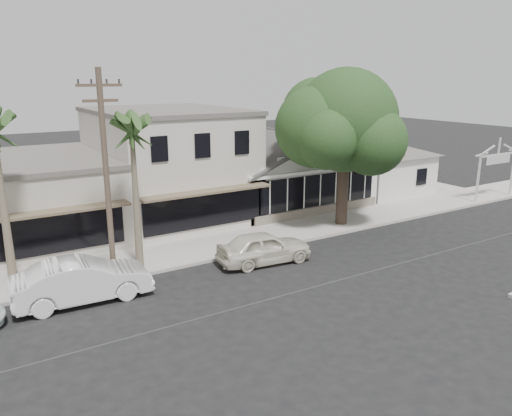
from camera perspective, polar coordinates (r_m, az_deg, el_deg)
ground at (r=22.74m, az=10.71°, el=-7.78°), size 140.00×140.00×0.00m
sidewalk_north at (r=24.52m, az=-14.65°, el=-6.12°), size 90.00×3.50×0.15m
corner_shop at (r=34.43m, az=3.13°, el=4.74°), size 10.40×8.60×5.10m
side_cottage at (r=39.14m, az=13.86°, el=3.90°), size 6.00×6.00×3.00m
arch_sign at (r=39.13m, az=25.93°, el=5.31°), size 4.12×0.12×3.95m
row_building_near at (r=31.46m, az=-10.05°, el=4.75°), size 8.00×10.00×6.50m
row_building_midnear at (r=29.64m, az=-26.27°, el=0.53°), size 10.00×10.00×4.20m
utility_pole at (r=21.56m, az=-16.75°, el=3.90°), size 1.80×0.24×9.00m
car_0 at (r=23.74m, az=0.95°, el=-4.52°), size 4.72×2.32×1.55m
car_1 at (r=20.95m, az=-19.22°, el=-7.83°), size 5.37×2.11×1.74m
shade_tree at (r=29.25m, az=9.73°, el=9.52°), size 8.26×7.47×9.17m
palm_east at (r=22.33m, az=-14.04°, el=8.70°), size 2.57×2.57×7.54m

